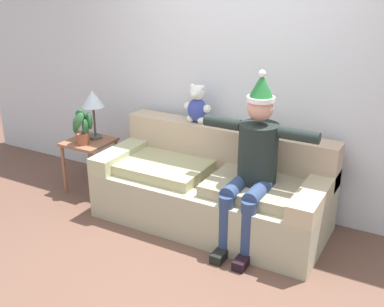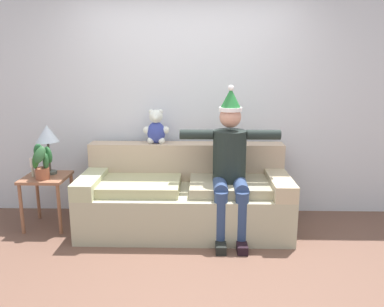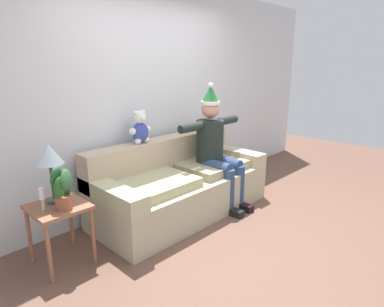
% 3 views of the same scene
% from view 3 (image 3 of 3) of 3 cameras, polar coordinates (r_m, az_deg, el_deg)
% --- Properties ---
extents(ground_plane, '(10.00, 10.00, 0.00)m').
position_cam_3_polar(ground_plane, '(3.56, 9.63, -14.51)').
color(ground_plane, brown).
extents(back_wall, '(7.00, 0.10, 2.70)m').
position_cam_3_polar(back_wall, '(4.16, -7.55, 9.67)').
color(back_wall, silver).
rests_on(back_wall, ground_plane).
extents(couch, '(2.16, 0.93, 0.87)m').
position_cam_3_polar(couch, '(4.00, -2.12, -5.44)').
color(couch, '#B4AF8F').
rests_on(couch, ground_plane).
extents(person_seated, '(1.02, 0.77, 1.53)m').
position_cam_3_polar(person_seated, '(4.07, 4.11, 1.45)').
color(person_seated, '#1F2825').
rests_on(person_seated, ground_plane).
extents(teddy_bear, '(0.29, 0.17, 0.38)m').
position_cam_3_polar(teddy_bear, '(3.81, -8.92, 4.30)').
color(teddy_bear, '#37459E').
rests_on(teddy_bear, couch).
extents(side_table, '(0.46, 0.48, 0.56)m').
position_cam_3_polar(side_table, '(3.18, -22.00, -9.93)').
color(side_table, '#935E42').
rests_on(side_table, ground_plane).
extents(table_lamp, '(0.24, 0.24, 0.53)m').
position_cam_3_polar(table_lamp, '(3.09, -23.45, -0.54)').
color(table_lamp, '#474F45').
rests_on(table_lamp, side_table).
extents(potted_plant, '(0.23, 0.26, 0.39)m').
position_cam_3_polar(potted_plant, '(2.99, -21.47, -5.57)').
color(potted_plant, '#975338').
rests_on(potted_plant, side_table).
extents(candle_tall, '(0.04, 0.04, 0.21)m').
position_cam_3_polar(candle_tall, '(3.03, -24.48, -6.73)').
color(candle_tall, beige).
rests_on(candle_tall, side_table).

